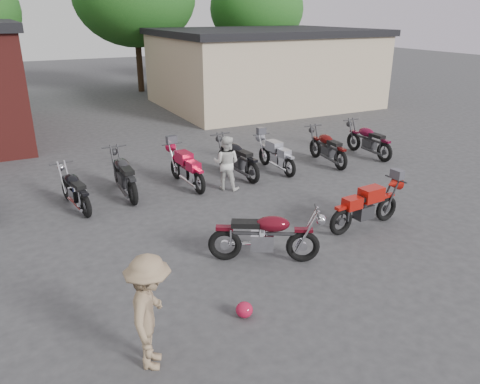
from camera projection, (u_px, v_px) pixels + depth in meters
name	position (u px, v px, depth m)	size (l,w,h in m)	color
ground	(264.00, 276.00, 8.71)	(90.00, 90.00, 0.00)	#343437
stucco_building	(262.00, 70.00, 24.14)	(10.00, 8.00, 3.50)	tan
tree_2	(136.00, 15.00, 27.07)	(7.04, 7.04, 8.80)	#134714
tree_3	(256.00, 24.00, 30.69)	(6.08, 6.08, 7.60)	#134714
vintage_motorcycle	(266.00, 233.00, 9.02)	(2.10, 0.69, 1.22)	#530A15
sportbike	(367.00, 204.00, 10.47)	(1.94, 0.64, 1.13)	#B1160E
helmet	(244.00, 310.00, 7.50)	(0.28, 0.28, 0.26)	#A81232
person_light	(226.00, 163.00, 12.69)	(0.73, 0.57, 1.50)	silver
person_tan	(150.00, 313.00, 6.24)	(1.09, 0.63, 1.69)	#92795A
row_bike_2	(74.00, 188.00, 11.51)	(1.88, 0.62, 1.09)	black
row_bike_3	(124.00, 173.00, 12.34)	(2.13, 0.70, 1.23)	black
row_bike_4	(186.00, 166.00, 12.99)	(1.98, 0.65, 1.15)	#BF0F36
row_bike_5	(237.00, 156.00, 13.78)	(2.10, 0.69, 1.22)	black
row_bike_6	(276.00, 153.00, 14.26)	(1.87, 0.62, 1.09)	#9394A1
row_bike_7	(327.00, 146.00, 14.93)	(2.02, 0.67, 1.17)	#520A0A
row_bike_8	(368.00, 139.00, 15.72)	(2.06, 0.68, 1.19)	#5B0B24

